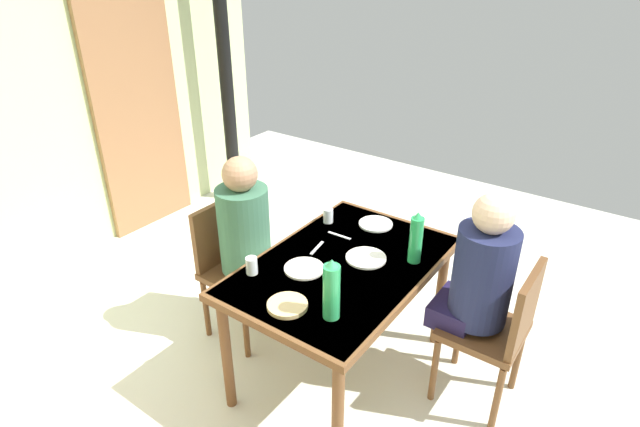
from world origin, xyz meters
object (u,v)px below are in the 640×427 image
object	(u,v)px
dining_table	(343,276)
person_near_diner	(480,273)
person_far_diner	(246,229)
water_bottle_green_near	(331,290)
water_bottle_green_far	(416,239)
chair_near_diner	(498,328)
chair_far_diner	(233,262)

from	to	relation	value
dining_table	person_near_diner	bearing A→B (deg)	-65.99
person_far_diner	person_near_diner	bearing A→B (deg)	105.26
water_bottle_green_near	water_bottle_green_far	world-z (taller)	water_bottle_green_near
chair_near_diner	chair_far_diner	size ratio (longest dim) A/B	1.00
person_near_diner	water_bottle_green_far	size ratio (longest dim) A/B	2.65
person_far_diner	water_bottle_green_near	distance (m)	0.90
person_near_diner	water_bottle_green_near	xyz separation A→B (m)	(-0.68, 0.44, 0.11)
chair_near_diner	water_bottle_green_near	xyz separation A→B (m)	(-0.68, 0.57, 0.39)
chair_near_diner	person_near_diner	size ratio (longest dim) A/B	1.13
chair_far_diner	water_bottle_green_near	xyz separation A→B (m)	(-0.33, -0.96, 0.39)
dining_table	person_near_diner	distance (m)	0.70
dining_table	chair_far_diner	distance (m)	0.79
person_near_diner	chair_near_diner	bearing A→B (deg)	-90.00
person_near_diner	water_bottle_green_far	xyz separation A→B (m)	(-0.04, 0.34, 0.10)
chair_far_diner	water_bottle_green_near	world-z (taller)	water_bottle_green_near
person_far_diner	water_bottle_green_far	size ratio (longest dim) A/B	2.65
chair_far_diner	water_bottle_green_near	distance (m)	1.09
water_bottle_green_far	chair_far_diner	bearing A→B (deg)	105.82
chair_far_diner	person_near_diner	bearing A→B (deg)	103.83
person_near_diner	water_bottle_green_near	distance (m)	0.81
person_near_diner	person_far_diner	distance (m)	1.31
chair_far_diner	person_near_diner	world-z (taller)	person_near_diner
dining_table	chair_far_diner	bearing A→B (deg)	94.71
chair_far_diner	water_bottle_green_far	bearing A→B (deg)	105.82
person_far_diner	dining_table	bearing A→B (deg)	95.72
water_bottle_green_near	person_far_diner	bearing A→B (deg)	68.06
person_near_diner	water_bottle_green_far	distance (m)	0.36
chair_near_diner	water_bottle_green_near	world-z (taller)	water_bottle_green_near
chair_far_diner	dining_table	bearing A→B (deg)	94.71
chair_near_diner	person_far_diner	distance (m)	1.47
chair_far_diner	water_bottle_green_far	size ratio (longest dim) A/B	2.99
dining_table	water_bottle_green_near	distance (m)	0.50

